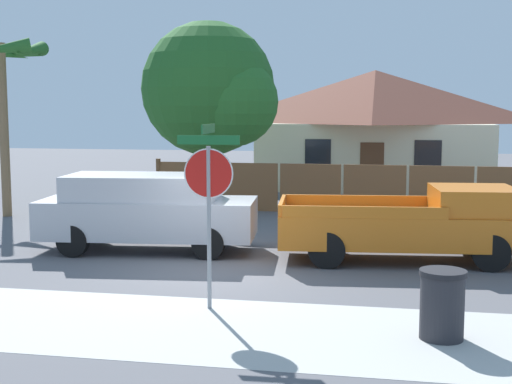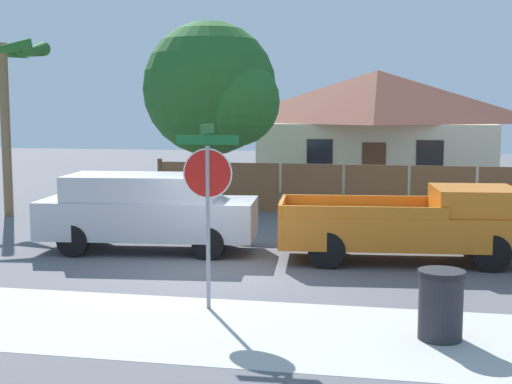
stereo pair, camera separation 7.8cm
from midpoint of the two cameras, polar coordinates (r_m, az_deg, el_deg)
ground_plane at (r=14.63m, az=-4.00°, el=-6.38°), size 80.00×80.00×0.00m
sidewalk_strip at (r=11.31m, az=-8.73°, el=-10.39°), size 36.00×3.20×0.01m
wooden_fence at (r=22.55m, az=9.36°, el=0.20°), size 14.24×0.12×1.65m
house at (r=30.41m, az=9.39°, el=5.19°), size 9.95×6.23×4.87m
oak_tree at (r=24.41m, az=-3.51°, el=8.03°), size 4.79×4.56×6.25m
palm_tree at (r=23.07m, az=-19.80°, el=9.52°), size 2.64×2.85×5.35m
red_suv at (r=16.71m, az=-8.85°, el=-1.40°), size 5.10×2.34×1.79m
orange_pickup at (r=15.81m, az=12.45°, el=-2.50°), size 5.54×2.51×1.63m
stop_sign at (r=11.65m, az=-4.00°, el=0.64°), size 1.04×0.93×3.06m
trash_bin at (r=10.70m, az=14.46°, el=-8.70°), size 0.67×0.67×1.01m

